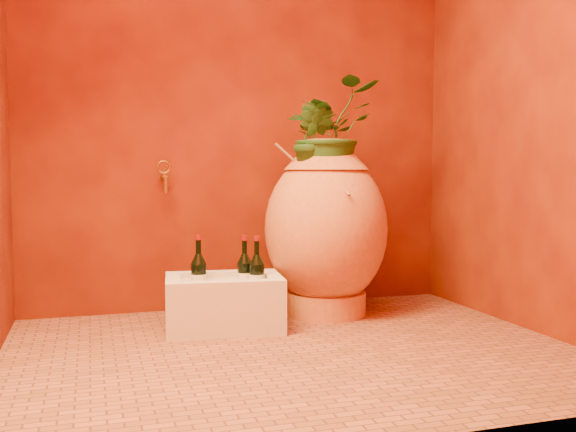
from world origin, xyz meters
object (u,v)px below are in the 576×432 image
object	(u,v)px
stone_basin	(224,304)
wall_tap	(164,175)
wine_bottle_b	(245,275)
wine_bottle_c	(199,277)
amphora	(326,228)
wine_bottle_a	(257,277)

from	to	relation	value
stone_basin	wall_tap	bearing A→B (deg)	119.84
wine_bottle_b	wall_tap	distance (m)	0.74
wine_bottle_c	stone_basin	bearing A→B (deg)	-14.36
stone_basin	wine_bottle_c	bearing A→B (deg)	165.64
stone_basin	wine_bottle_b	bearing A→B (deg)	18.92
amphora	wall_tap	size ratio (longest dim) A/B	5.39
wine_bottle_a	wine_bottle_c	size ratio (longest dim) A/B	0.98
wine_bottle_a	wall_tap	world-z (taller)	wall_tap
stone_basin	wine_bottle_a	world-z (taller)	wine_bottle_a
stone_basin	wine_bottle_b	size ratio (longest dim) A/B	1.94
wine_bottle_a	wine_bottle_c	xyz separation A→B (m)	(-0.28, 0.07, 0.00)
amphora	wine_bottle_a	size ratio (longest dim) A/B	2.99
wine_bottle_b	amphora	bearing A→B (deg)	14.38
amphora	stone_basin	bearing A→B (deg)	-164.73
amphora	wine_bottle_a	bearing A→B (deg)	-154.99
wine_bottle_b	stone_basin	bearing A→B (deg)	-161.08
amphora	wine_bottle_b	xyz separation A→B (m)	(-0.49, -0.13, -0.22)
amphora	stone_basin	size ratio (longest dim) A/B	1.57
wine_bottle_c	wine_bottle_b	bearing A→B (deg)	2.16
wall_tap	wine_bottle_b	bearing A→B (deg)	-46.81
wine_bottle_b	wall_tap	xyz separation A→B (m)	(-0.36, 0.38, 0.51)
amphora	stone_basin	distance (m)	0.72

